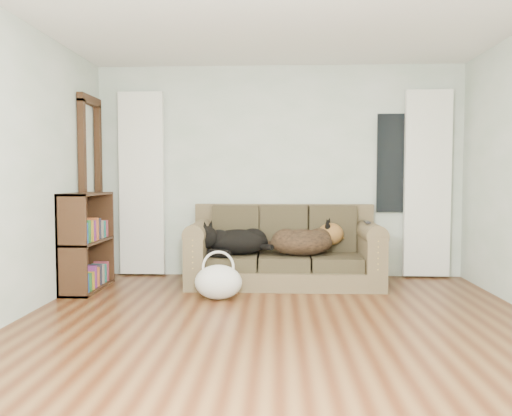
{
  "coord_description": "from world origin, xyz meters",
  "views": [
    {
      "loc": [
        -0.01,
        -3.71,
        1.21
      ],
      "look_at": [
        -0.24,
        1.6,
        0.9
      ],
      "focal_mm": 35.0,
      "sensor_mm": 36.0,
      "label": 1
    }
  ],
  "objects_px": {
    "dog_shepherd": "(305,242)",
    "tote_bag": "(218,283)",
    "sofa": "(284,245)",
    "bookshelf": "(87,244)",
    "dog_black_lab": "(234,243)"
  },
  "relations": [
    {
      "from": "dog_shepherd",
      "to": "tote_bag",
      "type": "height_order",
      "value": "dog_shepherd"
    },
    {
      "from": "tote_bag",
      "to": "sofa",
      "type": "bearing_deg",
      "value": 48.53
    },
    {
      "from": "dog_shepherd",
      "to": "bookshelf",
      "type": "relative_size",
      "value": 0.7
    },
    {
      "from": "bookshelf",
      "to": "sofa",
      "type": "bearing_deg",
      "value": 16.82
    },
    {
      "from": "bookshelf",
      "to": "tote_bag",
      "type": "bearing_deg",
      "value": -7.51
    },
    {
      "from": "sofa",
      "to": "dog_black_lab",
      "type": "distance_m",
      "value": 0.57
    },
    {
      "from": "sofa",
      "to": "dog_black_lab",
      "type": "relative_size",
      "value": 3.1
    },
    {
      "from": "dog_shepherd",
      "to": "tote_bag",
      "type": "relative_size",
      "value": 1.55
    },
    {
      "from": "sofa",
      "to": "dog_shepherd",
      "type": "distance_m",
      "value": 0.24
    },
    {
      "from": "tote_bag",
      "to": "dog_black_lab",
      "type": "bearing_deg",
      "value": 81.72
    },
    {
      "from": "sofa",
      "to": "dog_shepherd",
      "type": "bearing_deg",
      "value": -12.25
    },
    {
      "from": "dog_black_lab",
      "to": "bookshelf",
      "type": "height_order",
      "value": "bookshelf"
    },
    {
      "from": "dog_black_lab",
      "to": "dog_shepherd",
      "type": "xyz_separation_m",
      "value": [
        0.8,
        0.01,
        0.01
      ]
    },
    {
      "from": "sofa",
      "to": "dog_shepherd",
      "type": "xyz_separation_m",
      "value": [
        0.24,
        -0.05,
        0.04
      ]
    },
    {
      "from": "sofa",
      "to": "tote_bag",
      "type": "xyz_separation_m",
      "value": [
        -0.67,
        -0.76,
        -0.29
      ]
    }
  ]
}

